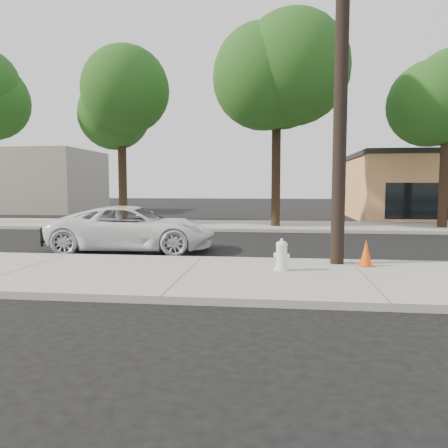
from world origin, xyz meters
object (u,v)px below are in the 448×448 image
(police_cruiser, at_px, (133,228))
(fire_hydrant, at_px, (282,256))
(utility_pole, at_px, (341,82))
(traffic_cone, at_px, (366,253))

(police_cruiser, height_order, fire_hydrant, police_cruiser)
(police_cruiser, bearing_deg, fire_hydrant, -130.93)
(utility_pole, distance_m, traffic_cone, 4.29)
(fire_hydrant, relative_size, traffic_cone, 1.06)
(utility_pole, xyz_separation_m, fire_hydrant, (-1.42, -1.09, -4.21))
(fire_hydrant, bearing_deg, traffic_cone, 37.91)
(utility_pole, bearing_deg, police_cruiser, 158.47)
(utility_pole, xyz_separation_m, police_cruiser, (-6.20, 2.45, -3.96))
(fire_hydrant, distance_m, traffic_cone, 2.22)
(police_cruiser, relative_size, fire_hydrant, 7.55)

